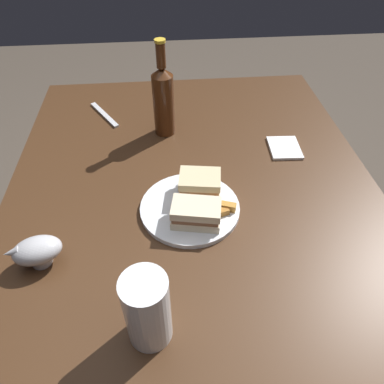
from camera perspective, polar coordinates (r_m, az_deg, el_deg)
ground_plane at (r=1.55m, az=0.21°, el=-20.17°), size 6.00×6.00×0.00m
dining_table at (r=1.23m, az=0.25°, el=-12.53°), size 1.28×0.99×0.74m
plate at (r=0.90m, az=-0.34°, el=-2.52°), size 0.25×0.25×0.01m
sandwich_half_left at (r=0.84m, az=0.67°, el=-3.39°), size 0.09×0.12×0.05m
sandwich_half_right at (r=0.90m, az=1.24°, el=1.15°), size 0.09×0.11×0.06m
potato_wedge_front at (r=0.91m, az=2.19°, el=-0.54°), size 0.04×0.06×0.01m
potato_wedge_middle at (r=0.87m, az=4.52°, el=-3.18°), size 0.03×0.04×0.02m
potato_wedge_back at (r=0.88m, az=5.18°, el=-2.24°), size 0.03×0.06×0.02m
potato_wedge_left_edge at (r=0.86m, az=2.03°, el=-3.79°), size 0.03×0.04×0.02m
pint_glass at (r=0.66m, az=-7.01°, el=-18.54°), size 0.08×0.08×0.16m
gravy_boat at (r=0.83m, az=-23.42°, el=-8.53°), size 0.09×0.12×0.07m
cider_bottle at (r=1.11m, az=-4.56°, el=14.46°), size 0.06×0.06×0.29m
napkin at (r=1.12m, az=14.44°, el=6.80°), size 0.11×0.10×0.01m
fork at (r=1.28m, az=-13.71°, el=11.82°), size 0.16×0.11×0.01m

